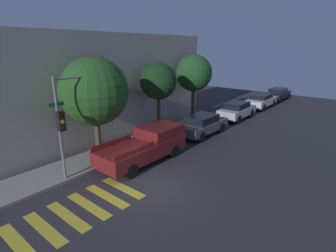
{
  "coord_description": "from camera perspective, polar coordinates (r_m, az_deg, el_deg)",
  "views": [
    {
      "loc": [
        -7.61,
        -7.67,
        6.26
      ],
      "look_at": [
        4.16,
        2.1,
        1.6
      ],
      "focal_mm": 28.0,
      "sensor_mm": 36.0,
      "label": 1
    }
  ],
  "objects": [
    {
      "name": "tree_midblock",
      "position": [
        18.18,
        -2.12,
        9.6
      ],
      "size": [
        2.52,
        2.52,
        5.22
      ],
      "color": "#42301E",
      "rests_on": "ground"
    },
    {
      "name": "building_row",
      "position": [
        18.52,
        -25.68,
        6.92
      ],
      "size": [
        26.0,
        6.0,
        7.13
      ],
      "primitive_type": "cube",
      "color": "#A89E8E",
      "rests_on": "ground"
    },
    {
      "name": "sedan_tail_of_row",
      "position": [
        34.36,
        22.79,
        6.49
      ],
      "size": [
        4.5,
        1.78,
        1.47
      ],
      "color": "black",
      "rests_on": "ground"
    },
    {
      "name": "ground_plane",
      "position": [
        12.49,
        -4.91,
        -13.22
      ],
      "size": [
        60.0,
        60.0,
        0.0
      ],
      "primitive_type": "plane",
      "color": "#2D2B30"
    },
    {
      "name": "crosswalk",
      "position": [
        11.5,
        -18.88,
        -17.05
      ],
      "size": [
        5.05,
        2.6,
        0.0
      ],
      "color": "gold",
      "rests_on": "ground"
    },
    {
      "name": "sedan_far_end",
      "position": [
        29.34,
        19.6,
        5.26
      ],
      "size": [
        4.61,
        1.83,
        1.49
      ],
      "color": "silver",
      "rests_on": "ground"
    },
    {
      "name": "pickup_truck",
      "position": [
        14.85,
        -4.77,
        -4.13
      ],
      "size": [
        5.41,
        2.06,
        1.81
      ],
      "color": "maroon",
      "rests_on": "ground"
    },
    {
      "name": "tree_far_end",
      "position": [
        21.51,
        5.63,
        11.32
      ],
      "size": [
        2.92,
        2.92,
        5.67
      ],
      "color": "#42301E",
      "rests_on": "ground"
    },
    {
      "name": "sidewalk",
      "position": [
        15.55,
        -16.68,
        -7.27
      ],
      "size": [
        26.0,
        2.4,
        0.14
      ],
      "primitive_type": "cube",
      "color": "gray",
      "rests_on": "ground"
    },
    {
      "name": "traffic_light_pole",
      "position": [
        12.94,
        -20.82,
        2.91
      ],
      "size": [
        2.56,
        0.56,
        5.03
      ],
      "color": "slate",
      "rests_on": "ground"
    },
    {
      "name": "sedan_middle",
      "position": [
        24.11,
        14.74,
        3.35
      ],
      "size": [
        4.26,
        1.82,
        1.54
      ],
      "color": "#B7BABF",
      "rests_on": "ground"
    },
    {
      "name": "tree_near_corner",
      "position": [
        14.76,
        -15.76,
        7.19
      ],
      "size": [
        3.71,
        3.71,
        5.79
      ],
      "color": "#4C3823",
      "rests_on": "ground"
    },
    {
      "name": "sedan_near_corner",
      "position": [
        19.25,
        7.43,
        0.36
      ],
      "size": [
        4.46,
        1.88,
        1.51
      ],
      "color": "#4C5156",
      "rests_on": "ground"
    }
  ]
}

